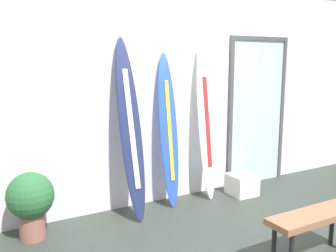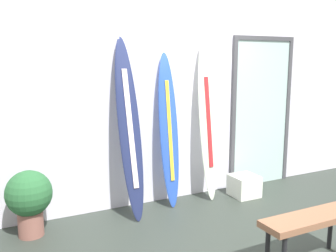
# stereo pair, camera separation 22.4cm
# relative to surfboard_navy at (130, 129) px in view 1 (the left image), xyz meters

# --- Properties ---
(ground) EXTENTS (8.00, 8.00, 0.04)m
(ground) POSITION_rel_surfboard_navy_xyz_m (0.67, -0.91, -1.09)
(ground) COLOR #303731
(wall_back) EXTENTS (7.20, 0.20, 2.80)m
(wall_back) POSITION_rel_surfboard_navy_xyz_m (0.67, 0.39, 0.33)
(wall_back) COLOR silver
(wall_back) RESTS_ON ground
(surfboard_navy) EXTENTS (0.29, 0.55, 2.13)m
(surfboard_navy) POSITION_rel_surfboard_navy_xyz_m (0.00, 0.00, 0.00)
(surfboard_navy) COLOR navy
(surfboard_navy) RESTS_ON ground
(surfboard_cobalt) EXTENTS (0.26, 0.34, 1.95)m
(surfboard_cobalt) POSITION_rel_surfboard_navy_xyz_m (0.56, 0.10, -0.10)
(surfboard_cobalt) COLOR blue
(surfboard_cobalt) RESTS_ON ground
(surfboard_ivory) EXTENTS (0.27, 0.35, 2.09)m
(surfboard_ivory) POSITION_rel_surfboard_navy_xyz_m (1.14, 0.10, -0.04)
(surfboard_ivory) COLOR silver
(surfboard_ivory) RESTS_ON ground
(display_block_left) EXTENTS (0.36, 0.36, 0.29)m
(display_block_left) POSITION_rel_surfboard_navy_xyz_m (1.63, -0.09, -0.92)
(display_block_left) COLOR white
(display_block_left) RESTS_ON ground
(glass_door) EXTENTS (1.07, 0.06, 2.19)m
(glass_door) POSITION_rel_surfboard_navy_xyz_m (2.18, 0.27, 0.06)
(glass_door) COLOR silver
(glass_door) RESTS_ON ground
(potted_plant) EXTENTS (0.48, 0.48, 0.71)m
(potted_plant) POSITION_rel_surfboard_navy_xyz_m (-1.14, -0.03, -0.64)
(potted_plant) COLOR #8C574C
(potted_plant) RESTS_ON ground
(bench) EXTENTS (1.00, 0.29, 0.46)m
(bench) POSITION_rel_surfboard_navy_xyz_m (1.08, -1.75, -0.67)
(bench) COLOR #925F43
(bench) RESTS_ON ground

